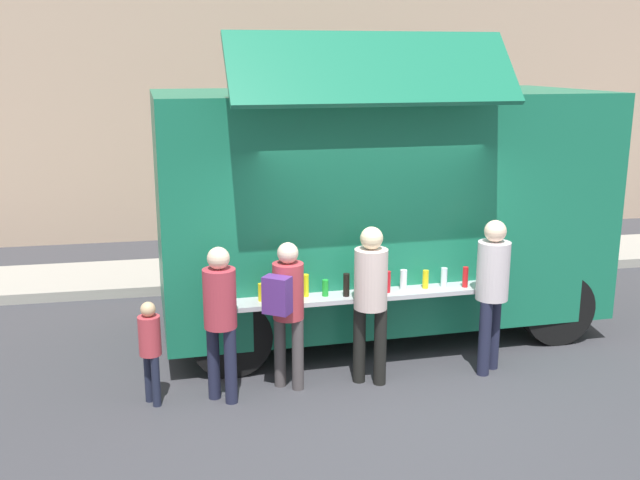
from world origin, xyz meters
name	(u,v)px	position (x,y,z in m)	size (l,w,h in m)	color
ground_plane	(389,392)	(0.00, 0.00, 0.00)	(60.00, 60.00, 0.00)	#38383D
curb_strip	(81,280)	(-3.64, 4.55, 0.07)	(28.00, 1.60, 0.15)	#9E998E
food_truck_main	(377,203)	(0.37, 1.93, 1.65)	(5.50, 3.31, 3.70)	#187150
trash_bin	(564,237)	(4.35, 4.25, 0.46)	(0.60, 0.60, 0.92)	#2B5B35
customer_front_ordering	(371,291)	(-0.14, 0.27, 1.04)	(0.35, 0.35, 1.74)	black
customer_mid_with_backpack	(287,301)	(-1.04, 0.29, 0.98)	(0.47, 0.51, 1.60)	#4A4444
customer_rear_waiting	(220,311)	(-1.73, 0.15, 0.97)	(0.33, 0.33, 1.63)	#1F2238
customer_extra_browsing	(492,283)	(1.24, 0.30, 1.04)	(0.35, 0.35, 1.74)	#1F223A
child_near_queue	(150,344)	(-2.43, 0.22, 0.65)	(0.22, 0.22, 1.09)	#1E2236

